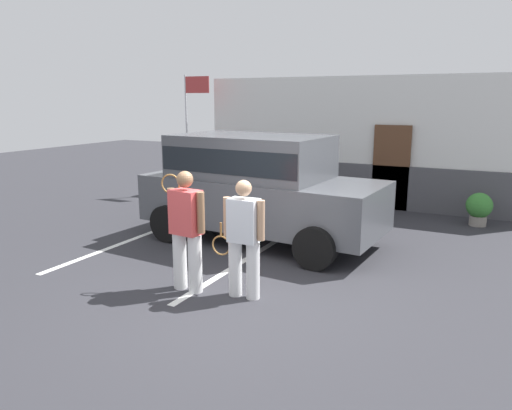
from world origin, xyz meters
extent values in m
plane|color=#2D2D33|center=(0.00, 0.00, 0.00)|extent=(40.00, 40.00, 0.00)
cube|color=silver|center=(-3.22, 1.50, 0.00)|extent=(0.12, 4.40, 0.01)
cube|color=silver|center=(-0.63, 1.50, 0.00)|extent=(0.12, 4.40, 0.01)
cube|color=white|center=(0.00, 6.78, 1.65)|extent=(8.87, 0.30, 3.29)
cube|color=#4C4C51|center=(0.00, 6.58, 0.55)|extent=(7.45, 0.10, 1.10)
cube|color=brown|center=(0.73, 6.56, 1.05)|extent=(0.90, 0.06, 2.10)
cube|color=#4C4F54|center=(-0.89, 2.60, 0.80)|extent=(4.71, 2.20, 0.90)
cube|color=#4C4F54|center=(-1.14, 2.61, 1.65)|extent=(3.01, 1.95, 0.80)
cube|color=black|center=(-1.14, 2.61, 1.63)|extent=(2.95, 1.96, 0.44)
cylinder|color=black|center=(0.72, 3.45, 0.36)|extent=(0.74, 0.31, 0.72)
cylinder|color=black|center=(0.59, 1.55, 0.36)|extent=(0.74, 0.31, 0.72)
cylinder|color=black|center=(-2.38, 3.65, 0.36)|extent=(0.74, 0.31, 0.72)
cylinder|color=black|center=(-2.50, 1.75, 0.36)|extent=(0.74, 0.31, 0.72)
cylinder|color=white|center=(-0.60, -0.13, 0.42)|extent=(0.20, 0.20, 0.85)
cylinder|color=white|center=(-0.89, -0.10, 0.42)|extent=(0.20, 0.20, 0.85)
cube|color=#E04C4C|center=(-0.75, -0.12, 1.16)|extent=(0.46, 0.31, 0.63)
sphere|color=#8C6647|center=(-0.75, -0.12, 1.63)|extent=(0.23, 0.23, 0.23)
cylinder|color=#8C6647|center=(-0.48, -0.14, 1.19)|extent=(0.11, 0.11, 0.58)
cylinder|color=#8C6647|center=(-1.01, -0.09, 1.19)|extent=(0.11, 0.11, 0.58)
torus|color=olive|center=(-1.06, -0.04, 1.53)|extent=(0.29, 0.08, 0.29)
cylinder|color=olive|center=(-1.06, -0.04, 1.29)|extent=(0.03, 0.03, 0.20)
cylinder|color=white|center=(0.24, 0.04, 0.40)|extent=(0.19, 0.19, 0.80)
cylinder|color=white|center=(-0.04, 0.03, 0.40)|extent=(0.19, 0.19, 0.80)
cube|color=silver|center=(0.10, 0.03, 1.10)|extent=(0.42, 0.27, 0.60)
sphere|color=tan|center=(0.10, 0.03, 1.55)|extent=(0.22, 0.22, 0.22)
cylinder|color=tan|center=(0.36, 0.04, 1.13)|extent=(0.10, 0.10, 0.55)
cylinder|color=tan|center=(-0.16, 0.02, 1.13)|extent=(0.10, 0.10, 0.55)
torus|color=olive|center=(-0.29, 0.07, 0.68)|extent=(0.37, 0.04, 0.37)
cylinder|color=olive|center=(-0.29, 0.07, 0.92)|extent=(0.03, 0.03, 0.20)
cylinder|color=gray|center=(2.82, 5.80, 0.11)|extent=(0.36, 0.36, 0.22)
sphere|color=#387F33|center=(2.82, 5.80, 0.45)|extent=(0.55, 0.55, 0.55)
cylinder|color=silver|center=(-4.95, 5.95, 1.69)|extent=(0.05, 0.05, 3.38)
cube|color=#B23838|center=(-4.55, 5.95, 3.11)|extent=(0.75, 0.04, 0.45)
camera|label=1|loc=(3.13, -5.55, 2.71)|focal=33.84mm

